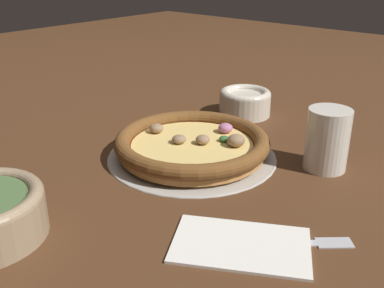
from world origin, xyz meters
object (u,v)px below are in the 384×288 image
at_px(pizza, 192,144).
at_px(napkin, 241,244).
at_px(pizza_tray, 192,155).
at_px(fork, 288,243).
at_px(bowl_near, 245,102).
at_px(drinking_cup, 327,139).

height_order(pizza, napkin, pizza).
bearing_deg(pizza_tray, fork, -24.29).
bearing_deg(bowl_near, pizza_tray, -76.77).
relative_size(bowl_near, napkin, 0.57).
bearing_deg(pizza_tray, napkin, -36.10).
distance_m(drinking_cup, fork, 0.24).
bearing_deg(drinking_cup, napkin, -85.46).
height_order(bowl_near, drinking_cup, drinking_cup).
relative_size(pizza, drinking_cup, 2.62).
relative_size(pizza_tray, fork, 2.02).
relative_size(pizza_tray, napkin, 1.51).
distance_m(pizza, napkin, 0.27).
relative_size(pizza_tray, bowl_near, 2.65).
relative_size(bowl_near, fork, 0.76).
height_order(pizza_tray, bowl_near, bowl_near).
distance_m(pizza, bowl_near, 0.25).
bearing_deg(fork, pizza, 113.30).
relative_size(drinking_cup, fork, 0.70).
height_order(pizza_tray, pizza, pizza).
xyz_separation_m(bowl_near, napkin, (0.28, -0.41, -0.03)).
bearing_deg(pizza_tray, bowl_near, 103.23).
xyz_separation_m(pizza, napkin, (0.22, -0.16, -0.02)).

